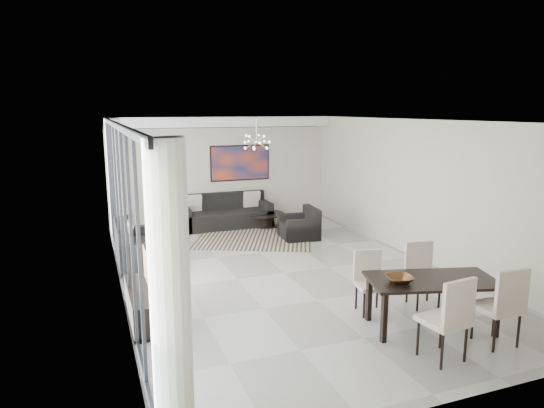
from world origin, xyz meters
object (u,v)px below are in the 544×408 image
coffee_table (265,219)px  television (153,267)px  sofa_main (225,216)px  tv_console (144,304)px  dining_table (432,285)px

coffee_table → television: size_ratio=0.95×
coffee_table → sofa_main: bearing=160.1°
tv_console → television: television is taller
coffee_table → sofa_main: (-1.01, 0.37, 0.09)m
coffee_table → television: bearing=-126.3°
television → tv_console: bearing=106.0°
coffee_table → dining_table: 6.67m
coffee_table → sofa_main: sofa_main is taller
sofa_main → dining_table: sofa_main is taller
coffee_table → dining_table: bearing=-89.2°
television → sofa_main: bearing=-29.8°
coffee_table → dining_table: dining_table is taller
dining_table → tv_console: bearing=155.2°
television → dining_table: (3.64, -1.81, -0.13)m
sofa_main → tv_console: sofa_main is taller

